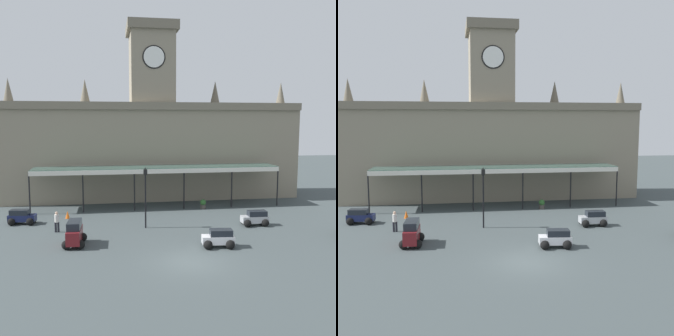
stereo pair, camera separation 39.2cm
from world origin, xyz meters
TOP-DOWN VIEW (x-y plane):
  - ground_plane at (0.00, 0.00)m, footprint 140.00×140.00m
  - station_building at (0.00, 21.26)m, footprint 32.98×6.42m
  - entrance_canopy at (-0.00, 15.82)m, footprint 24.92×3.26m
  - car_maroon_van at (-7.39, 4.47)m, footprint 1.64×2.43m
  - car_silver_estate at (7.22, 7.54)m, footprint 2.27×1.58m
  - car_white_estate at (2.59, 2.54)m, footprint 2.33×1.70m
  - car_navy_estate at (-12.38, 10.97)m, footprint 2.32×1.67m
  - pedestrian_beside_cars at (-9.07, 8.03)m, footprint 0.39×0.34m
  - victorian_lamppost at (-1.99, 8.20)m, footprint 0.30×0.30m
  - traffic_cone at (-8.70, 12.34)m, footprint 0.40×0.40m
  - planter_by_canopy at (4.38, 14.26)m, footprint 0.60×0.60m

SIDE VIEW (x-z plane):
  - ground_plane at x=0.00m, z-range 0.00..0.00m
  - traffic_cone at x=-8.70m, z-range 0.00..0.69m
  - planter_by_canopy at x=4.38m, z-range 0.01..0.97m
  - car_silver_estate at x=7.22m, z-range -0.07..1.20m
  - car_white_estate at x=2.59m, z-range -0.07..1.20m
  - car_navy_estate at x=-12.38m, z-range -0.07..1.20m
  - car_maroon_van at x=-7.39m, z-range -0.08..1.69m
  - pedestrian_beside_cars at x=-9.07m, z-range 0.07..1.74m
  - victorian_lamppost at x=-1.99m, z-range 0.60..5.62m
  - entrance_canopy at x=0.00m, z-range 1.92..6.08m
  - station_building at x=0.00m, z-range -3.43..16.03m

